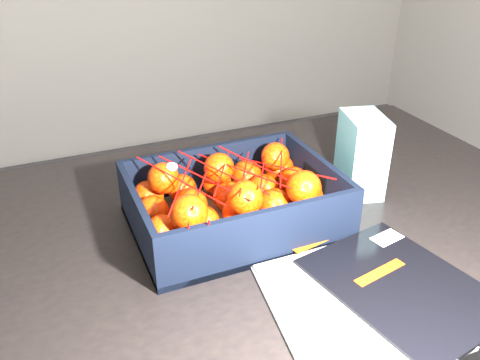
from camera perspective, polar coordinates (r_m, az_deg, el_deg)
name	(u,v)px	position (r m, az deg, el deg)	size (l,w,h in m)	color
ground	(288,339)	(1.79, 5.45, -17.40)	(3.50, 3.50, 0.00)	#3B3B3E
table	(274,250)	(1.07, 3.88, -7.92)	(1.20, 0.80, 0.75)	black
magazine_stack	(367,299)	(0.81, 14.13, -12.90)	(0.36, 0.36, 0.02)	#B7B7B3
produce_crate	(234,209)	(0.95, -0.71, -3.30)	(0.37, 0.28, 0.11)	brown
clementine_heap	(235,200)	(0.94, -0.53, -2.22)	(0.36, 0.26, 0.11)	red
mesh_net	(230,177)	(0.91, -1.08, 0.30)	(0.31, 0.25, 0.09)	red
retail_carton	(361,154)	(1.07, 13.55, 2.83)	(0.07, 0.11, 0.17)	white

